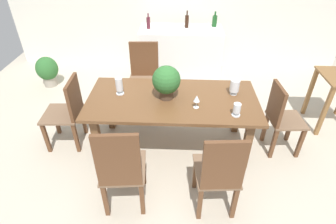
{
  "coord_description": "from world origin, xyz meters",
  "views": [
    {
      "loc": [
        0.07,
        -2.71,
        2.48
      ],
      "look_at": [
        -0.06,
        0.07,
        0.52
      ],
      "focal_mm": 29.16,
      "sensor_mm": 36.0,
      "label": 1
    }
  ],
  "objects_px": {
    "crystal_vase_center_near": "(237,109)",
    "wine_bottle_clear": "(215,21)",
    "wine_bottle_green": "(187,21)",
    "potted_plant_floor": "(47,70)",
    "wine_bottle_dark": "(148,23)",
    "dining_table": "(172,105)",
    "chair_foot_end": "(281,116)",
    "crystal_vase_right": "(119,85)",
    "flower_centerpiece": "(166,81)",
    "chair_near_left": "(121,168)",
    "wine_glass": "(197,99)",
    "chair_near_right": "(219,172)",
    "kitchen_counter": "(180,55)",
    "crystal_vase_left": "(235,86)",
    "chair_head_end": "(68,109)",
    "chair_far_left": "(144,73)"
  },
  "relations": [
    {
      "from": "dining_table",
      "to": "wine_bottle_dark",
      "type": "bearing_deg",
      "value": 104.13
    },
    {
      "from": "wine_bottle_clear",
      "to": "potted_plant_floor",
      "type": "bearing_deg",
      "value": -169.75
    },
    {
      "from": "chair_near_right",
      "to": "crystal_vase_center_near",
      "type": "distance_m",
      "value": 0.76
    },
    {
      "from": "crystal_vase_center_near",
      "to": "chair_head_end",
      "type": "bearing_deg",
      "value": 171.05
    },
    {
      "from": "chair_foot_end",
      "to": "wine_bottle_clear",
      "type": "relative_size",
      "value": 3.67
    },
    {
      "from": "chair_near_right",
      "to": "chair_head_end",
      "type": "distance_m",
      "value": 2.04
    },
    {
      "from": "chair_head_end",
      "to": "potted_plant_floor",
      "type": "relative_size",
      "value": 1.75
    },
    {
      "from": "dining_table",
      "to": "flower_centerpiece",
      "type": "xyz_separation_m",
      "value": [
        -0.07,
        0.01,
        0.32
      ]
    },
    {
      "from": "dining_table",
      "to": "flower_centerpiece",
      "type": "relative_size",
      "value": 5.0
    },
    {
      "from": "crystal_vase_center_near",
      "to": "chair_foot_end",
      "type": "bearing_deg",
      "value": 26.18
    },
    {
      "from": "dining_table",
      "to": "chair_far_left",
      "type": "distance_m",
      "value": 1.09
    },
    {
      "from": "dining_table",
      "to": "chair_near_right",
      "type": "xyz_separation_m",
      "value": [
        0.47,
        -0.99,
        -0.08
      ]
    },
    {
      "from": "chair_foot_end",
      "to": "chair_head_end",
      "type": "height_order",
      "value": "chair_head_end"
    },
    {
      "from": "chair_near_right",
      "to": "wine_bottle_green",
      "type": "height_order",
      "value": "wine_bottle_green"
    },
    {
      "from": "dining_table",
      "to": "flower_centerpiece",
      "type": "distance_m",
      "value": 0.33
    },
    {
      "from": "chair_near_right",
      "to": "chair_head_end",
      "type": "bearing_deg",
      "value": -33.61
    },
    {
      "from": "flower_centerpiece",
      "to": "wine_bottle_dark",
      "type": "height_order",
      "value": "wine_bottle_dark"
    },
    {
      "from": "flower_centerpiece",
      "to": "crystal_vase_right",
      "type": "relative_size",
      "value": 1.92
    },
    {
      "from": "chair_foot_end",
      "to": "wine_bottle_dark",
      "type": "relative_size",
      "value": 3.7
    },
    {
      "from": "chair_far_left",
      "to": "chair_foot_end",
      "type": "height_order",
      "value": "chair_far_left"
    },
    {
      "from": "wine_bottle_green",
      "to": "wine_glass",
      "type": "bearing_deg",
      "value": -87.44
    },
    {
      "from": "kitchen_counter",
      "to": "crystal_vase_center_near",
      "type": "bearing_deg",
      "value": -74.34
    },
    {
      "from": "wine_bottle_dark",
      "to": "wine_glass",
      "type": "bearing_deg",
      "value": -70.06
    },
    {
      "from": "wine_bottle_green",
      "to": "wine_bottle_clear",
      "type": "bearing_deg",
      "value": 9.94
    },
    {
      "from": "crystal_vase_left",
      "to": "wine_bottle_clear",
      "type": "height_order",
      "value": "wine_bottle_clear"
    },
    {
      "from": "chair_near_left",
      "to": "flower_centerpiece",
      "type": "bearing_deg",
      "value": -115.45
    },
    {
      "from": "crystal_vase_right",
      "to": "wine_glass",
      "type": "distance_m",
      "value": 0.96
    },
    {
      "from": "chair_foot_end",
      "to": "kitchen_counter",
      "type": "relative_size",
      "value": 0.66
    },
    {
      "from": "chair_near_right",
      "to": "chair_near_left",
      "type": "bearing_deg",
      "value": -4.16
    },
    {
      "from": "chair_head_end",
      "to": "wine_bottle_clear",
      "type": "distance_m",
      "value": 2.9
    },
    {
      "from": "chair_foot_end",
      "to": "potted_plant_floor",
      "type": "xyz_separation_m",
      "value": [
        -3.6,
        1.53,
        -0.22
      ]
    },
    {
      "from": "chair_near_right",
      "to": "chair_near_left",
      "type": "height_order",
      "value": "chair_near_left"
    },
    {
      "from": "crystal_vase_center_near",
      "to": "crystal_vase_left",
      "type": "bearing_deg",
      "value": 84.81
    },
    {
      "from": "crystal_vase_center_near",
      "to": "wine_bottle_clear",
      "type": "bearing_deg",
      "value": 90.96
    },
    {
      "from": "wine_bottle_dark",
      "to": "potted_plant_floor",
      "type": "xyz_separation_m",
      "value": [
        -1.8,
        -0.37,
        -0.75
      ]
    },
    {
      "from": "chair_near_left",
      "to": "flower_centerpiece",
      "type": "xyz_separation_m",
      "value": [
        0.37,
        1.01,
        0.38
      ]
    },
    {
      "from": "crystal_vase_right",
      "to": "potted_plant_floor",
      "type": "bearing_deg",
      "value": 138.39
    },
    {
      "from": "chair_near_left",
      "to": "chair_foot_end",
      "type": "bearing_deg",
      "value": -155.97
    },
    {
      "from": "wine_bottle_green",
      "to": "potted_plant_floor",
      "type": "xyz_separation_m",
      "value": [
        -2.45,
        -0.45,
        -0.76
      ]
    },
    {
      "from": "chair_foot_end",
      "to": "wine_bottle_dark",
      "type": "xyz_separation_m",
      "value": [
        -1.8,
        1.9,
        0.53
      ]
    },
    {
      "from": "chair_near_right",
      "to": "chair_foot_end",
      "type": "xyz_separation_m",
      "value": [
        0.86,
        0.98,
        -0.04
      ]
    },
    {
      "from": "crystal_vase_center_near",
      "to": "chair_near_left",
      "type": "bearing_deg",
      "value": -149.41
    },
    {
      "from": "wine_bottle_green",
      "to": "wine_bottle_dark",
      "type": "bearing_deg",
      "value": -172.97
    },
    {
      "from": "crystal_vase_right",
      "to": "wine_bottle_green",
      "type": "xyz_separation_m",
      "value": [
        0.83,
        1.89,
        0.21
      ]
    },
    {
      "from": "flower_centerpiece",
      "to": "potted_plant_floor",
      "type": "height_order",
      "value": "flower_centerpiece"
    },
    {
      "from": "wine_glass",
      "to": "wine_bottle_green",
      "type": "bearing_deg",
      "value": 92.56
    },
    {
      "from": "wine_glass",
      "to": "wine_bottle_clear",
      "type": "xyz_separation_m",
      "value": [
        0.39,
        2.24,
        0.2
      ]
    },
    {
      "from": "dining_table",
      "to": "wine_bottle_clear",
      "type": "height_order",
      "value": "wine_bottle_clear"
    },
    {
      "from": "crystal_vase_center_near",
      "to": "wine_bottle_green",
      "type": "relative_size",
      "value": 0.52
    },
    {
      "from": "wine_glass",
      "to": "wine_bottle_clear",
      "type": "height_order",
      "value": "wine_bottle_clear"
    }
  ]
}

